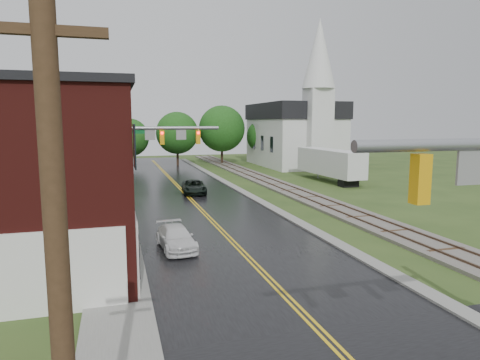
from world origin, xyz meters
name	(u,v)px	position (x,y,z in m)	size (l,w,h in m)	color
main_road	(192,201)	(0.00, 30.00, 0.00)	(10.00, 90.00, 0.02)	black
curb_right	(237,189)	(5.40, 35.00, 0.00)	(0.80, 70.00, 0.12)	gray
sidewalk_left	(117,218)	(-6.20, 25.00, 0.00)	(2.40, 50.00, 0.12)	gray
yellow_house	(41,173)	(-11.00, 26.00, 3.20)	(8.00, 7.00, 6.40)	tan
darkred_building	(71,172)	(-10.00, 35.00, 2.20)	(7.00, 6.00, 4.40)	#3F0F0C
church	(297,127)	(20.00, 53.74, 5.83)	(10.40, 18.40, 20.00)	silver
railroad	(280,186)	(10.00, 35.00, 0.11)	(3.20, 80.00, 0.30)	#59544C
traffic_signal_far	(152,145)	(-3.47, 27.00, 4.97)	(7.34, 0.43, 7.20)	gray
utility_pole_a	(59,284)	(-6.80, 0.00, 4.72)	(1.80, 0.28, 9.00)	#382616
utility_pole_b	(104,154)	(-6.80, 22.00, 4.72)	(1.80, 0.28, 9.00)	#382616
utility_pole_c	(108,140)	(-6.80, 44.00, 4.72)	(1.80, 0.28, 9.00)	#382616
tree_left_c	(32,144)	(-13.85, 39.90, 4.51)	(6.00, 6.00, 7.65)	black
tree_left_e	(90,138)	(-8.85, 45.90, 4.81)	(6.40, 6.40, 8.16)	black
suv_dark	(194,187)	(0.80, 33.56, 0.63)	(2.09, 4.54, 1.26)	black
pickup_white	(176,238)	(-3.20, 16.56, 0.59)	(1.65, 4.06, 1.18)	white
semi_trailer	(330,162)	(16.88, 37.46, 2.15)	(2.85, 11.22, 3.58)	black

